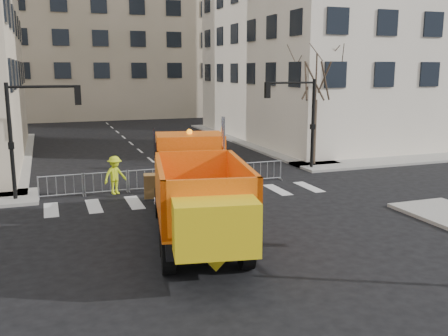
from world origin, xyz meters
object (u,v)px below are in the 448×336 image
object	(u,v)px
cop_a	(179,186)
cop_c	(174,175)
cop_b	(180,178)
plow_truck	(197,189)
newspaper_box	(220,162)
worker	(115,175)

from	to	relation	value
cop_a	cop_c	distance (m)	2.02
cop_b	cop_c	bearing A→B (deg)	1.97
plow_truck	cop_a	xyz separation A→B (m)	(0.58, 4.81, -1.02)
newspaper_box	cop_a	bearing A→B (deg)	-123.10
plow_truck	cop_c	bearing A→B (deg)	2.69
plow_truck	newspaper_box	size ratio (longest dim) A/B	10.26
cop_b	worker	size ratio (longest dim) A/B	0.91
cop_b	worker	world-z (taller)	worker
cop_c	newspaper_box	size ratio (longest dim) A/B	1.79
cop_b	worker	xyz separation A→B (m)	(-3.01, 0.50, 0.23)
cop_a	plow_truck	bearing A→B (deg)	64.17
cop_b	newspaper_box	world-z (taller)	cop_b
cop_c	worker	bearing A→B (deg)	-49.23
plow_truck	newspaper_box	world-z (taller)	plow_truck
cop_a	cop_b	bearing A→B (deg)	-124.96
cop_c	worker	distance (m)	2.80
worker	cop_a	bearing A→B (deg)	-71.88
cop_c	worker	size ratio (longest dim) A/B	1.08
worker	cop_b	bearing A→B (deg)	-35.98
cop_a	cop_c	world-z (taller)	cop_c
plow_truck	cop_a	distance (m)	4.95
cop_c	cop_b	bearing A→B (deg)	135.47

